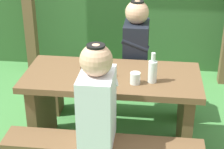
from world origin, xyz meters
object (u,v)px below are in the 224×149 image
bench_far (119,86)px  cell_phone (87,65)px  picnic_table (112,99)px  person_white_shirt (97,100)px  drinking_glass (135,78)px  bottle_right (153,71)px  person_black_coat (136,43)px  bottle_left (95,67)px

bench_far → cell_phone: bearing=-119.3°
picnic_table → person_white_shirt: 0.62m
bench_far → drinking_glass: 0.83m
bottle_right → cell_phone: size_ratio=1.69×
person_black_coat → drinking_glass: bearing=-86.9°
bottle_left → bottle_right: bottle_right is taller
bench_far → bottle_left: bottle_left is taller
picnic_table → person_black_coat: 0.64m
person_black_coat → cell_phone: (-0.38, -0.40, -0.07)m
bottle_left → bench_far: bearing=79.0°
bottle_right → cell_phone: bottle_right is taller
bottle_left → bottle_right: bearing=-2.6°
picnic_table → drinking_glass: size_ratio=15.79×
person_black_coat → bottle_left: bearing=-114.1°
person_black_coat → person_white_shirt: bearing=-99.8°
picnic_table → drinking_glass: (0.19, -0.13, 0.27)m
cell_phone → person_black_coat: bearing=56.2°
bottle_left → bottle_right: (0.44, -0.02, 0.01)m
drinking_glass → bottle_left: bottle_left is taller
person_black_coat → picnic_table: bearing=-105.9°
picnic_table → person_black_coat: bearing=74.1°
bench_far → person_white_shirt: person_white_shirt is taller
picnic_table → bottle_right: 0.46m
bench_far → bottle_right: (0.32, -0.64, 0.48)m
drinking_glass → bench_far: bearing=105.7°
person_black_coat → bench_far: bearing=178.8°
picnic_table → bottle_left: bearing=-149.1°
drinking_glass → cell_phone: (-0.42, 0.28, -0.04)m
person_white_shirt → drinking_glass: person_white_shirt is taller
person_white_shirt → bottle_right: person_white_shirt is taller
bench_far → bottle_right: 0.86m
bench_far → person_white_shirt: (-0.03, -1.09, 0.46)m
picnic_table → person_white_shirt: size_ratio=1.95×
person_white_shirt → bottle_left: (-0.09, 0.47, 0.02)m
picnic_table → drinking_glass: drinking_glass is taller
bench_far → cell_phone: 0.60m
person_white_shirt → picnic_table: bearing=86.6°
picnic_table → cell_phone: bearing=147.3°
person_black_coat → drinking_glass: 0.68m
bench_far → bottle_left: 0.79m
picnic_table → bottle_left: 0.34m
person_white_shirt → bottle_left: bearing=100.5°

